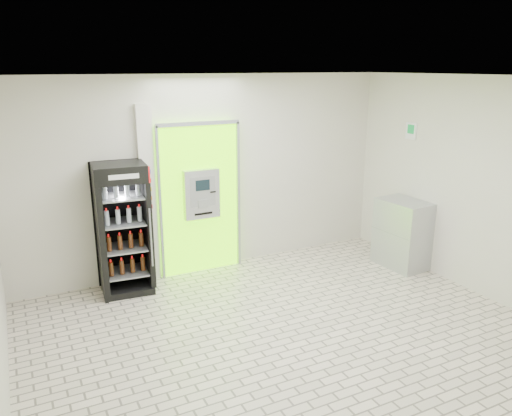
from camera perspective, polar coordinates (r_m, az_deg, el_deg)
ground at (r=6.14m, az=3.80°, el=-14.51°), size 6.00×6.00×0.00m
room_shell at (r=5.44m, az=4.15°, el=2.44°), size 6.00×6.00×6.00m
atm_assembly at (r=7.65m, az=-6.48°, el=1.18°), size 1.30×0.24×2.33m
pillar at (r=7.43m, az=-12.25°, el=1.50°), size 0.22×0.11×2.60m
beverage_cooler at (r=7.21m, az=-14.95°, el=-2.56°), size 0.74×0.69×1.85m
steel_cabinet at (r=8.26m, az=16.38°, el=-2.84°), size 0.60×0.85×1.08m
exit_sign at (r=8.30m, az=17.31°, el=8.41°), size 0.02×0.22×0.26m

